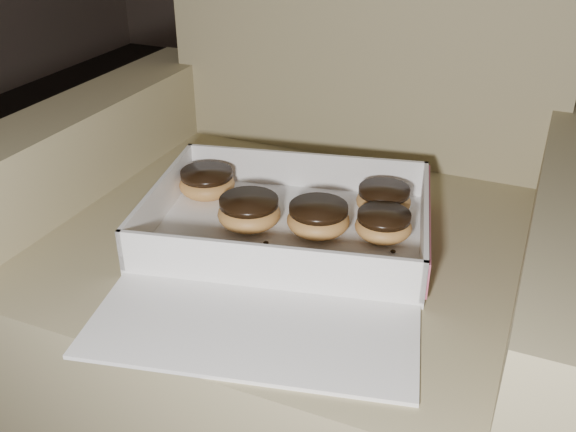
% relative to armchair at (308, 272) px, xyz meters
% --- Properties ---
extents(armchair, '(0.82, 0.69, 0.86)m').
position_rel_armchair_xyz_m(armchair, '(0.00, 0.00, 0.00)').
color(armchair, '#968760').
rests_on(armchair, floor).
extents(bakery_box, '(0.44, 0.49, 0.06)m').
position_rel_armchair_xyz_m(bakery_box, '(0.01, -0.12, 0.13)').
color(bakery_box, white).
rests_on(bakery_box, armchair).
extents(donut_a, '(0.08, 0.08, 0.04)m').
position_rel_armchair_xyz_m(donut_a, '(-0.15, -0.04, 0.14)').
color(donut_a, '#E59C50').
rests_on(donut_a, bakery_box).
extents(donut_b, '(0.09, 0.09, 0.04)m').
position_rel_armchair_xyz_m(donut_b, '(-0.05, -0.10, 0.14)').
color(donut_b, '#E59C50').
rests_on(donut_b, bakery_box).
extents(donut_c, '(0.07, 0.07, 0.04)m').
position_rel_armchair_xyz_m(donut_c, '(0.12, -0.06, 0.14)').
color(donut_c, '#E59C50').
rests_on(donut_c, bakery_box).
extents(donut_d, '(0.08, 0.08, 0.04)m').
position_rel_armchair_xyz_m(donut_d, '(0.11, 0.01, 0.14)').
color(donut_d, '#E59C50').
rests_on(donut_d, bakery_box).
extents(donut_e, '(0.08, 0.08, 0.04)m').
position_rel_armchair_xyz_m(donut_e, '(0.04, -0.08, 0.14)').
color(donut_e, '#E59C50').
rests_on(donut_e, bakery_box).
extents(crumb_a, '(0.01, 0.01, 0.00)m').
position_rel_armchair_xyz_m(crumb_a, '(0.12, -0.14, 0.12)').
color(crumb_a, black).
rests_on(crumb_a, bakery_box).
extents(crumb_b, '(0.01, 0.01, 0.00)m').
position_rel_armchair_xyz_m(crumb_b, '(0.15, -0.09, 0.12)').
color(crumb_b, black).
rests_on(crumb_b, bakery_box).
extents(crumb_c, '(0.01, 0.01, 0.00)m').
position_rel_armchair_xyz_m(crumb_c, '(-0.01, -0.13, 0.12)').
color(crumb_c, black).
rests_on(crumb_c, bakery_box).
extents(crumb_d, '(0.01, 0.01, 0.00)m').
position_rel_armchair_xyz_m(crumb_d, '(-0.05, -0.17, 0.12)').
color(crumb_d, black).
rests_on(crumb_d, bakery_box).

